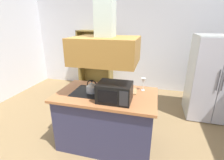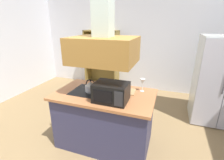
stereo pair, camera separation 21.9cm
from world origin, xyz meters
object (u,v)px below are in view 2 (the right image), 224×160
(cutting_board, at_px, (124,91))
(microwave, at_px, (111,92))
(kettle, at_px, (91,86))
(wine_glass_on_counter, at_px, (143,82))
(dish_cabinet, at_px, (102,62))
(refrigerator, at_px, (220,81))

(cutting_board, distance_m, microwave, 0.39)
(kettle, height_order, wine_glass_on_counter, wine_glass_on_counter)
(dish_cabinet, bearing_deg, microwave, -64.75)
(kettle, bearing_deg, cutting_board, 18.31)
(microwave, height_order, wine_glass_on_counter, microwave)
(kettle, relative_size, cutting_board, 0.58)
(refrigerator, height_order, microwave, refrigerator)
(wine_glass_on_counter, bearing_deg, cutting_board, -157.07)
(cutting_board, height_order, microwave, microwave)
(kettle, xyz_separation_m, wine_glass_on_counter, (0.76, 0.28, 0.07))
(kettle, xyz_separation_m, microwave, (0.41, -0.20, 0.05))
(dish_cabinet, distance_m, kettle, 2.62)
(wine_glass_on_counter, bearing_deg, dish_cabinet, 126.22)
(kettle, distance_m, cutting_board, 0.53)
(refrigerator, distance_m, microwave, 2.32)
(cutting_board, bearing_deg, refrigerator, 37.51)
(refrigerator, bearing_deg, dish_cabinet, 159.81)
(dish_cabinet, distance_m, cutting_board, 2.67)
(dish_cabinet, bearing_deg, wine_glass_on_counter, -53.78)
(refrigerator, bearing_deg, cutting_board, -142.49)
(dish_cabinet, xyz_separation_m, wine_glass_on_counter, (1.60, -2.19, 0.30))
(microwave, bearing_deg, kettle, 154.19)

